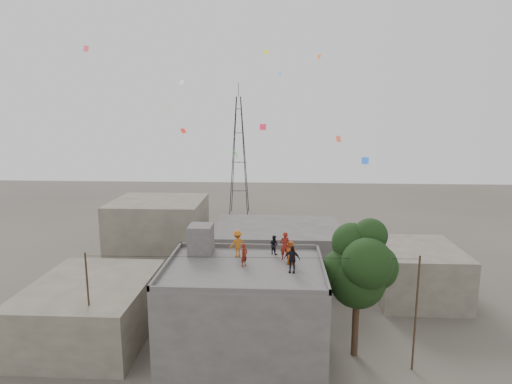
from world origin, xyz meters
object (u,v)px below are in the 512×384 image
(stair_head_box, at_px, (201,239))
(person_dark_adult, at_px, (292,259))
(tree, at_px, (360,266))
(person_red_adult, at_px, (285,246))
(transmission_tower, at_px, (239,156))

(stair_head_box, bearing_deg, person_dark_adult, -28.11)
(stair_head_box, height_order, tree, tree)
(person_red_adult, height_order, person_dark_adult, person_red_adult)
(person_red_adult, bearing_deg, person_dark_adult, 88.13)
(person_dark_adult, bearing_deg, tree, 26.92)
(person_dark_adult, bearing_deg, stair_head_box, 162.43)
(tree, xyz_separation_m, transmission_tower, (-11.37, 39.40, 2.97))
(tree, xyz_separation_m, person_dark_adult, (-4.40, -1.29, 0.84))
(stair_head_box, distance_m, transmission_tower, 37.46)
(person_red_adult, bearing_deg, stair_head_box, -21.15)
(stair_head_box, xyz_separation_m, person_red_adult, (5.77, -0.97, -0.06))
(tree, bearing_deg, person_dark_adult, -163.61)
(transmission_tower, distance_m, person_red_adult, 38.98)
(stair_head_box, xyz_separation_m, person_dark_adult, (6.17, -3.30, -0.16))
(transmission_tower, bearing_deg, stair_head_box, -88.77)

